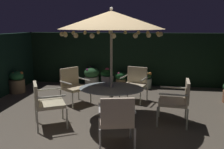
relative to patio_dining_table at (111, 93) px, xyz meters
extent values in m
cube|color=brown|center=(-0.03, -0.37, -0.59)|extent=(7.45, 7.62, 0.02)
cube|color=black|center=(-0.03, 3.29, 0.34)|extent=(7.45, 0.30, 1.84)
cylinder|color=silver|center=(0.00, 0.00, -0.57)|extent=(0.53, 0.53, 0.03)
cylinder|color=silver|center=(0.00, 0.00, -0.24)|extent=(0.09, 0.09, 0.68)
ellipsoid|color=#9EACB0|center=(0.00, 0.00, 0.11)|extent=(1.47, 1.22, 0.03)
cylinder|color=beige|center=(0.00, 0.00, 0.49)|extent=(0.06, 0.06, 2.16)
cone|color=#D6B37C|center=(0.00, 0.00, 1.63)|extent=(2.30, 2.30, 0.39)
sphere|color=beige|center=(0.00, 0.00, 1.86)|extent=(0.07, 0.07, 0.07)
sphere|color=#F9DB8C|center=(1.06, 0.00, 1.33)|extent=(0.09, 0.09, 0.09)
sphere|color=#F9DB8C|center=(1.01, 0.32, 1.33)|extent=(0.09, 0.09, 0.09)
sphere|color=#F9DB8C|center=(0.78, 0.71, 1.33)|extent=(0.09, 0.09, 0.09)
sphere|color=#F9DB8C|center=(0.55, 0.91, 1.33)|extent=(0.09, 0.09, 0.09)
sphere|color=#F9DB8C|center=(0.21, 1.04, 1.33)|extent=(0.09, 0.09, 0.09)
sphere|color=#F9DB8C|center=(-0.19, 1.04, 1.33)|extent=(0.09, 0.09, 0.09)
sphere|color=#F9DB8C|center=(-0.49, 0.94, 1.33)|extent=(0.09, 0.09, 0.09)
sphere|color=#F9DB8C|center=(-0.78, 0.72, 1.33)|extent=(0.09, 0.09, 0.09)
sphere|color=#F9DB8C|center=(-0.98, 0.40, 1.33)|extent=(0.09, 0.09, 0.09)
sphere|color=#F9DB8C|center=(-1.06, 0.02, 1.33)|extent=(0.09, 0.09, 0.09)
sphere|color=#F9DB8C|center=(-0.99, -0.38, 1.33)|extent=(0.09, 0.09, 0.09)
sphere|color=#F9DB8C|center=(-0.79, -0.70, 1.33)|extent=(0.09, 0.09, 0.09)
sphere|color=#F9DB8C|center=(-0.52, -0.92, 1.33)|extent=(0.09, 0.09, 0.09)
sphere|color=#F9DB8C|center=(-0.19, -1.04, 1.33)|extent=(0.09, 0.09, 0.09)
sphere|color=#F9DB8C|center=(0.20, -1.04, 1.33)|extent=(0.09, 0.09, 0.09)
sphere|color=#F9DB8C|center=(0.57, -0.89, 1.33)|extent=(0.09, 0.09, 0.09)
sphere|color=#F9DB8C|center=(0.80, -0.69, 1.33)|extent=(0.09, 0.09, 0.09)
sphere|color=#F9DB8C|center=(1.01, -0.33, 1.33)|extent=(0.09, 0.09, 0.09)
cylinder|color=silver|center=(-0.12, 0.16, 0.19)|extent=(0.13, 0.13, 0.12)
cylinder|color=beige|center=(-0.12, 0.16, 0.30)|extent=(0.28, 0.28, 0.12)
ellipsoid|color=#164D22|center=(-0.12, 0.16, 0.43)|extent=(0.31, 0.31, 0.18)
sphere|color=#B9397A|center=(-0.12, 0.16, 0.50)|extent=(0.11, 0.11, 0.11)
cylinder|color=silver|center=(-0.05, -1.14, -0.37)|extent=(0.04, 0.04, 0.44)
cylinder|color=silver|center=(0.52, -1.02, -0.37)|extent=(0.04, 0.04, 0.44)
cylinder|color=silver|center=(0.06, -1.65, -0.37)|extent=(0.04, 0.04, 0.44)
cylinder|color=silver|center=(0.63, -1.53, -0.37)|extent=(0.04, 0.04, 0.44)
cube|color=beige|center=(0.29, -1.34, -0.11)|extent=(0.66, 0.63, 0.07)
cube|color=beige|center=(0.34, -1.58, 0.15)|extent=(0.55, 0.18, 0.45)
cylinder|color=silver|center=(0.01, -1.40, 0.13)|extent=(0.14, 0.50, 0.04)
cylinder|color=silver|center=(0.57, -1.27, 0.13)|extent=(0.14, 0.50, 0.04)
cylinder|color=silver|center=(1.03, -0.40, -0.36)|extent=(0.04, 0.04, 0.44)
cylinder|color=silver|center=(1.09, 0.19, -0.36)|extent=(0.04, 0.04, 0.44)
cylinder|color=silver|center=(1.63, -0.46, -0.36)|extent=(0.04, 0.04, 0.44)
cylinder|color=silver|center=(1.69, 0.13, -0.36)|extent=(0.04, 0.04, 0.44)
cube|color=beige|center=(1.36, -0.13, -0.11)|extent=(0.64, 0.63, 0.07)
cube|color=beige|center=(1.65, -0.16, 0.15)|extent=(0.11, 0.57, 0.45)
cylinder|color=silver|center=(1.33, -0.43, 0.14)|extent=(0.57, 0.09, 0.04)
cylinder|color=silver|center=(1.39, 0.16, 0.14)|extent=(0.57, 0.09, 0.04)
cylinder|color=silver|center=(0.63, 0.94, -0.38)|extent=(0.04, 0.04, 0.40)
cylinder|color=silver|center=(0.05, 1.13, -0.38)|extent=(0.04, 0.04, 0.40)
cylinder|color=silver|center=(0.81, 1.46, -0.38)|extent=(0.04, 0.04, 0.40)
cylinder|color=silver|center=(0.23, 1.66, -0.38)|extent=(0.04, 0.04, 0.40)
cube|color=beige|center=(0.43, 1.30, -0.15)|extent=(0.74, 0.70, 0.07)
cube|color=beige|center=(0.51, 1.55, 0.12)|extent=(0.57, 0.24, 0.46)
cylinder|color=silver|center=(0.72, 1.20, 0.08)|extent=(0.20, 0.51, 0.04)
cylinder|color=silver|center=(0.14, 1.39, 0.08)|extent=(0.20, 0.51, 0.04)
cylinder|color=silver|center=(-0.71, 0.89, -0.38)|extent=(0.04, 0.04, 0.41)
cylinder|color=silver|center=(-1.06, 0.41, -0.38)|extent=(0.04, 0.04, 0.41)
cylinder|color=silver|center=(-1.14, 1.21, -0.38)|extent=(0.04, 0.04, 0.41)
cylinder|color=silver|center=(-1.50, 0.73, -0.38)|extent=(0.04, 0.04, 0.41)
cube|color=beige|center=(-1.10, 0.81, -0.14)|extent=(0.77, 0.78, 0.07)
cube|color=beige|center=(-1.31, 0.96, 0.14)|extent=(0.39, 0.50, 0.49)
cylinder|color=silver|center=(-0.92, 1.05, 0.06)|extent=(0.44, 0.34, 0.04)
cylinder|color=silver|center=(-1.28, 0.57, 0.06)|extent=(0.44, 0.34, 0.04)
cylinder|color=silver|center=(-1.09, -0.26, -0.36)|extent=(0.04, 0.04, 0.45)
cylinder|color=silver|center=(-0.80, -0.78, -0.36)|extent=(0.04, 0.04, 0.45)
cylinder|color=silver|center=(-1.60, -0.54, -0.36)|extent=(0.04, 0.04, 0.45)
cylinder|color=silver|center=(-1.31, -1.06, -0.36)|extent=(0.04, 0.04, 0.45)
cube|color=beige|center=(-1.20, -0.66, -0.10)|extent=(0.78, 0.78, 0.07)
cube|color=beige|center=(-1.44, -0.79, 0.15)|extent=(0.32, 0.52, 0.43)
cylinder|color=silver|center=(-1.34, -0.40, 0.14)|extent=(0.50, 0.30, 0.04)
cylinder|color=silver|center=(-1.06, -0.92, 0.14)|extent=(0.50, 0.30, 0.04)
cylinder|color=beige|center=(-1.16, 2.92, -0.43)|extent=(0.49, 0.49, 0.31)
ellipsoid|color=#306736|center=(-1.16, 2.92, -0.13)|extent=(0.54, 0.54, 0.38)
sphere|color=#AF2E82|center=(-1.02, 2.91, -0.05)|extent=(0.07, 0.07, 0.07)
sphere|color=#B12A74|center=(-1.24, 3.08, 0.01)|extent=(0.10, 0.10, 0.10)
sphere|color=#AE3D89|center=(-1.27, 2.75, 0.00)|extent=(0.08, 0.08, 0.08)
cylinder|color=beige|center=(0.75, 2.80, -0.42)|extent=(0.40, 0.40, 0.33)
ellipsoid|color=#274622|center=(0.75, 2.80, -0.15)|extent=(0.36, 0.36, 0.25)
sphere|color=orange|center=(0.89, 2.76, -0.08)|extent=(0.11, 0.11, 0.11)
sphere|color=#DB8346|center=(0.81, 2.92, -0.08)|extent=(0.09, 0.09, 0.09)
sphere|color=orange|center=(0.73, 2.89, -0.08)|extent=(0.08, 0.08, 0.08)
sphere|color=orange|center=(0.63, 2.82, -0.07)|extent=(0.06, 0.06, 0.06)
sphere|color=#E08C42|center=(0.72, 2.66, -0.07)|extent=(0.11, 0.11, 0.11)
sphere|color=#DC8A42|center=(0.81, 2.68, -0.06)|extent=(0.07, 0.07, 0.07)
cylinder|color=olive|center=(-0.12, 2.91, -0.45)|extent=(0.34, 0.34, 0.26)
ellipsoid|color=#174A20|center=(-0.12, 2.91, -0.21)|extent=(0.41, 0.41, 0.29)
sphere|color=#EF506A|center=(-0.02, 2.93, -0.18)|extent=(0.09, 0.09, 0.09)
sphere|color=#E24464|center=(-0.09, 3.01, -0.14)|extent=(0.07, 0.07, 0.07)
sphere|color=#D5607A|center=(-0.20, 3.00, -0.15)|extent=(0.07, 0.07, 0.07)
sphere|color=#E94663|center=(-0.21, 2.92, -0.15)|extent=(0.09, 0.09, 0.09)
sphere|color=#D54B79|center=(-0.17, 2.80, -0.11)|extent=(0.10, 0.10, 0.10)
sphere|color=#D45F6D|center=(-0.05, 2.81, -0.20)|extent=(0.06, 0.06, 0.06)
cylinder|color=#AC664F|center=(-2.16, 2.92, -0.44)|extent=(0.34, 0.34, 0.30)
ellipsoid|color=#377140|center=(-2.16, 2.92, -0.19)|extent=(0.33, 0.33, 0.23)
sphere|color=#E45A6A|center=(-2.08, 2.94, -0.12)|extent=(0.10, 0.10, 0.10)
sphere|color=#EC5872|center=(-2.13, 3.01, -0.12)|extent=(0.11, 0.11, 0.11)
sphere|color=#ED5866|center=(-2.24, 3.02, -0.14)|extent=(0.11, 0.11, 0.11)
sphere|color=#DA4369|center=(-2.25, 2.93, -0.12)|extent=(0.11, 0.11, 0.11)
sphere|color=#EA5D68|center=(-2.24, 2.84, -0.19)|extent=(0.09, 0.09, 0.09)
sphere|color=#DE4E7B|center=(-2.08, 2.83, -0.13)|extent=(0.08, 0.08, 0.08)
cylinder|color=#856B4C|center=(-3.28, 1.64, -0.38)|extent=(0.48, 0.48, 0.41)
ellipsoid|color=#226334|center=(-3.28, 1.64, -0.05)|extent=(0.43, 0.43, 0.30)
sphere|color=orange|center=(-3.11, 1.67, 0.04)|extent=(0.10, 0.10, 0.10)
sphere|color=orange|center=(-3.32, 1.78, 0.05)|extent=(0.06, 0.06, 0.06)
sphere|color=orange|center=(-3.31, 1.54, 0.05)|extent=(0.08, 0.08, 0.08)
camera|label=1|loc=(0.80, -5.23, 1.52)|focal=38.59mm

